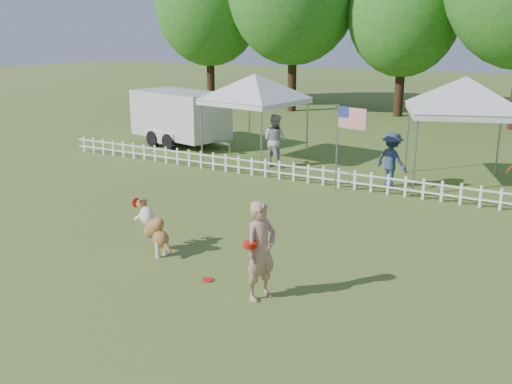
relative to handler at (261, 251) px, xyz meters
The scene contains 14 objects.
ground 1.66m from the handler, 158.73° to the left, with size 120.00×120.00×0.00m, color #42631F.
picket_fence 7.64m from the handler, 99.88° to the left, with size 22.00×0.08×0.60m, color white, non-canonical shape.
handler is the anchor object (origin of this frame).
dog 3.06m from the handler, 166.49° to the left, with size 1.09×0.36×1.12m, color brown, non-canonical shape.
frisbee_on_turf 1.50m from the handler, behind, with size 0.21×0.21×0.02m, color red.
canopy_tent_left 11.07m from the handler, 120.45° to the left, with size 2.92×2.92×3.02m, color silver, non-canonical shape.
canopy_tent_right 9.74m from the handler, 81.52° to the left, with size 3.08×3.08×3.19m, color silver, non-canonical shape.
cargo_trailer 14.33m from the handler, 132.59° to the left, with size 5.05×2.22×2.22m, color silver, non-canonical shape.
flag_pole 7.31m from the handler, 101.94° to the left, with size 0.97×0.10×2.54m, color gray, non-canonical shape.
spectator_a 10.09m from the handler, 116.59° to the left, with size 0.88×0.69×1.81m, color #A9A8AE.
spectator_b 8.36m from the handler, 91.66° to the left, with size 1.07×0.62×1.66m, color navy.
tree_far_left 28.18m from the handler, 125.92° to the left, with size 6.60×6.60×11.00m, color #2A621C, non-canonical shape.
tree_left 24.84m from the handler, 115.10° to the left, with size 7.40×7.40×12.00m, color #2A621C, non-canonical shape.
tree_center_left 23.75m from the handler, 100.60° to the left, with size 6.00×6.00×9.80m, color #2A621C, non-canonical shape.
Camera 1 is at (5.78, -8.49, 4.53)m, focal length 40.00 mm.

